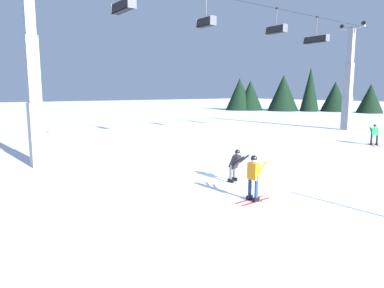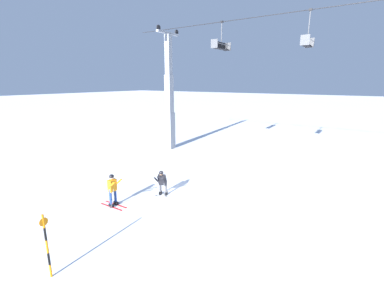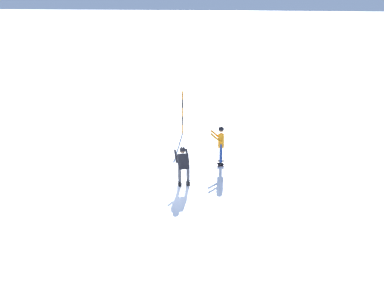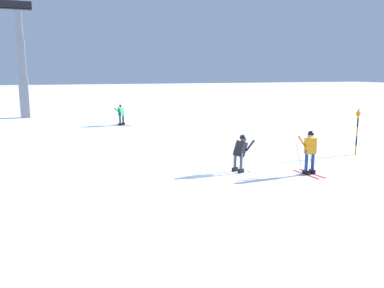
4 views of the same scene
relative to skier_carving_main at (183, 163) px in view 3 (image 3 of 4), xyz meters
The scene contains 4 objects.
ground_plane 1.58m from the skier_carving_main, 36.48° to the left, with size 260.00×260.00×0.00m, color white.
skier_carving_main is the anchor object (origin of this frame).
trail_marker_pole 7.05m from the skier_carving_main, 81.98° to the right, with size 0.07×0.28×2.29m.
skier_distant_uphill 2.74m from the skier_carving_main, 119.00° to the right, with size 1.58×0.71×1.78m.
Camera 3 is at (-3.58, 17.31, 7.64)m, focal length 46.33 mm.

